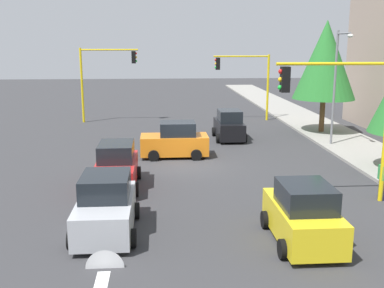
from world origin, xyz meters
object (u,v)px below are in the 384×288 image
object	(u,v)px
car_silver	(106,207)
traffic_signal_far_left	(246,74)
tree_roadside_mid	(325,60)
car_yellow	(303,215)
street_lamp_curbside	(338,76)
pedestrian_crossing	(382,178)
car_red	(117,168)
car_orange	(175,141)
traffic_signal_near_left	(344,103)
car_black	(229,126)
traffic_signal_far_right	(104,70)

from	to	relation	value
car_silver	traffic_signal_far_left	bearing A→B (deg)	158.39
tree_roadside_mid	car_yellow	distance (m)	19.40
street_lamp_curbside	car_yellow	size ratio (longest dim) A/B	1.87
street_lamp_curbside	car_silver	size ratio (longest dim) A/B	1.80
car_silver	pedestrian_crossing	size ratio (longest dim) A/B	2.29
car_yellow	car_red	size ratio (longest dim) A/B	0.92
pedestrian_crossing	car_yellow	bearing A→B (deg)	-49.91
traffic_signal_far_left	pedestrian_crossing	distance (m)	20.19
car_orange	car_red	bearing A→B (deg)	-27.01
traffic_signal_far_left	car_silver	world-z (taller)	traffic_signal_far_left
traffic_signal_near_left	tree_roadside_mid	size ratio (longest dim) A/B	0.72
traffic_signal_far_left	tree_roadside_mid	bearing A→B (deg)	35.96
tree_roadside_mid	car_orange	bearing A→B (deg)	-60.34
car_orange	car_red	xyz separation A→B (m)	(5.45, -2.78, 0.00)
car_black	traffic_signal_far_left	bearing A→B (deg)	161.90
street_lamp_curbside	car_red	size ratio (longest dim) A/B	1.71
traffic_signal_far_right	pedestrian_crossing	xyz separation A→B (m)	(19.89, 13.31, -3.25)
car_silver	pedestrian_crossing	world-z (taller)	car_silver
street_lamp_curbside	car_black	size ratio (longest dim) A/B	1.91
street_lamp_curbside	car_red	xyz separation A→B (m)	(7.06, -12.51, -3.45)
street_lamp_curbside	car_orange	size ratio (longest dim) A/B	1.87
pedestrian_crossing	car_red	bearing A→B (deg)	-102.63
traffic_signal_near_left	car_yellow	size ratio (longest dim) A/B	1.51
car_silver	car_black	world-z (taller)	same
traffic_signal_near_left	car_orange	bearing A→B (deg)	-142.10
traffic_signal_near_left	car_orange	world-z (taller)	traffic_signal_near_left
car_black	pedestrian_crossing	distance (m)	13.13
traffic_signal_far_left	car_yellow	bearing A→B (deg)	-6.09
car_orange	traffic_signal_far_right	bearing A→B (deg)	-156.60
car_silver	car_orange	bearing A→B (deg)	165.49
traffic_signal_far_right	street_lamp_curbside	distance (m)	18.19
traffic_signal_far_right	tree_roadside_mid	xyz separation A→B (m)	(6.00, 15.73, 0.97)
street_lamp_curbside	car_orange	bearing A→B (deg)	-80.61
car_silver	car_yellow	bearing A→B (deg)	78.94
car_silver	pedestrian_crossing	bearing A→B (deg)	103.08
traffic_signal_near_left	tree_roadside_mid	xyz separation A→B (m)	(-14.00, 4.31, 1.13)
car_black	car_yellow	bearing A→B (deg)	-0.24
traffic_signal_near_left	car_silver	distance (m)	9.74
traffic_signal_near_left	car_black	xyz separation A→B (m)	(-12.49, -2.50, -3.10)
traffic_signal_near_left	car_red	bearing A→B (deg)	-105.82
traffic_signal_far_right	car_red	bearing A→B (deg)	7.89
traffic_signal_far_right	car_yellow	bearing A→B (deg)	20.53
car_yellow	car_red	bearing A→B (deg)	-133.89
street_lamp_curbside	tree_roadside_mid	distance (m)	4.53
car_yellow	car_silver	bearing A→B (deg)	-101.06
car_orange	tree_roadside_mid	bearing A→B (deg)	119.66
pedestrian_crossing	car_silver	bearing A→B (deg)	-76.92
tree_roadside_mid	car_silver	distance (m)	21.49
traffic_signal_far_left	car_red	size ratio (longest dim) A/B	1.31
pedestrian_crossing	street_lamp_curbside	bearing A→B (deg)	170.34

